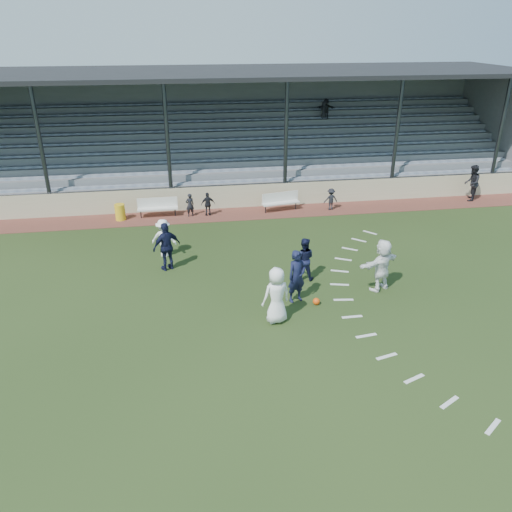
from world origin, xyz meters
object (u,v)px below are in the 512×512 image
Objects in this scene: bench_left at (158,206)px; player_navy_lead at (297,276)px; bench_right at (280,200)px; official at (472,183)px; trash_bin at (120,212)px; football at (316,301)px; player_white_lead at (276,295)px.

player_navy_lead reaches higher than bench_left.
bench_right is 10.67m from official.
trash_bin is at bearing 106.94° from player_navy_lead.
official is at bearing 40.51° from football.
bench_right is at bearing 0.94° from trash_bin.
player_white_lead is (-2.28, -10.51, 0.37)m from bench_right.
official is at bearing -156.30° from player_white_lead.
official is at bearing 0.46° from trash_bin.
football is 0.13× the size of player_navy_lead.
bench_right is 1.07× the size of player_navy_lead.
player_white_lead is at bearing -60.60° from trash_bin.
player_navy_lead reaches higher than bench_right.
bench_left is 1.86m from trash_bin.
football is at bearing -105.38° from bench_right.
bench_left is 1.05× the size of player_white_lead.
bench_left is at bearing -84.72° from player_white_lead.
bench_right is 8.13m from trash_bin.
bench_right is at bearing -57.32° from official.
bench_right is 8.33× the size of football.
football is at bearing -51.20° from player_navy_lead.
player_navy_lead is (-1.33, -9.30, 0.37)m from bench_right.
bench_left is 11.28m from football.
football is at bearing -16.90° from official.
bench_left is 8.20× the size of football.
football is (-0.69, -9.69, -0.46)m from bench_right.
bench_right is 2.55× the size of trash_bin.
player_white_lead is at bearing -147.80° from player_navy_lead.
bench_left is at bearing 7.02° from trash_bin.
player_white_lead is 16.69m from official.
player_navy_lead is at bearing 148.44° from football.
bench_right is 9.40m from player_navy_lead.
bench_left is 1.02× the size of official.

